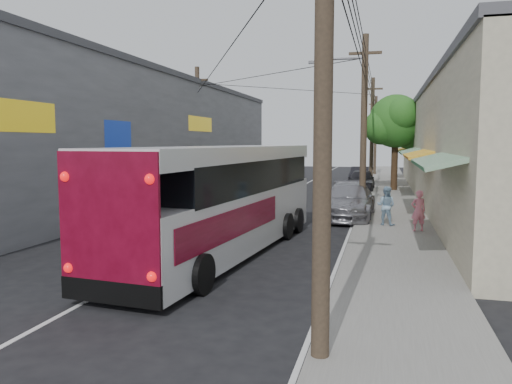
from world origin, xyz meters
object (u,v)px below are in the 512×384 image
coach_bus (225,198)px  parked_suv (348,201)px  parked_car_mid (361,180)px  pedestrian_far (386,206)px  parked_car_far (360,175)px  jeepney (171,214)px  pedestrian_near (418,211)px

coach_bus → parked_suv: coach_bus is taller
parked_car_mid → pedestrian_far: size_ratio=2.84×
parked_car_far → pedestrian_far: 22.16m
parked_car_mid → pedestrian_far: 15.32m
jeepney → pedestrian_far: pedestrian_far is taller
jeepney → pedestrian_far: 8.37m
parked_car_mid → pedestrian_near: bearing=-79.6°
jeepney → pedestrian_near: size_ratio=3.60×
parked_car_far → coach_bus: bearing=-93.0°
parked_car_far → pedestrian_near: pedestrian_near is taller
parked_suv → parked_car_far: size_ratio=1.32×
parked_car_far → pedestrian_near: bearing=-79.6°
parked_car_mid → pedestrian_far: (1.62, -15.24, 0.14)m
coach_bus → jeepney: size_ratio=2.11×
pedestrian_near → parked_car_mid: bearing=-98.7°
pedestrian_far → jeepney: bearing=44.1°
coach_bus → pedestrian_near: size_ratio=7.59×
parked_car_far → pedestrian_far: bearing=-82.1°
parked_suv → pedestrian_near: 4.33m
coach_bus → parked_car_far: 28.08m
coach_bus → pedestrian_near: (5.92, 4.77, -0.81)m
parked_suv → parked_car_far: 19.84m
parked_suv → pedestrian_far: 2.76m
jeepney → pedestrian_near: bearing=7.6°
coach_bus → pedestrian_near: coach_bus is taller
parked_suv → coach_bus: bearing=-109.8°
coach_bus → jeepney: bearing=145.4°
parked_car_mid → parked_car_far: 6.85m
parked_car_far → pedestrian_near: (3.17, -23.16, 0.21)m
parked_suv → parked_car_mid: parked_suv is taller
parked_suv → pedestrian_near: bearing=-48.8°
coach_bus → parked_car_far: coach_bus is taller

